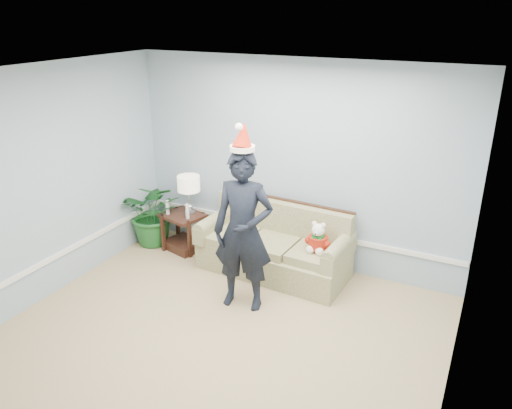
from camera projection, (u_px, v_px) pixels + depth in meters
The scene contains 10 objects.
room_shell at pixel (184, 241), 4.35m from camera, with size 4.54×5.04×2.74m.
wainscot_trim at pixel (163, 251), 6.15m from camera, with size 4.49×4.99×0.06m.
sofa at pixel (275, 248), 6.50m from camera, with size 1.96×0.92×0.90m.
side_table at pixel (184, 235), 7.12m from camera, with size 0.66×0.59×0.54m.
table_lamp at pixel (189, 185), 6.87m from camera, with size 0.31×0.31×0.55m.
candle_pair at pixel (177, 210), 6.90m from camera, with size 0.38×0.05×0.21m.
houseplant at pixel (154, 212), 7.19m from camera, with size 0.88×0.76×0.97m, color #1B5B24.
man at pixel (243, 231), 5.52m from camera, with size 0.68×0.45×1.87m, color black.
santa_hat at pixel (243, 138), 5.14m from camera, with size 0.28×0.32×0.31m.
teddy_bear at pixel (318, 241), 6.04m from camera, with size 0.24×0.27×0.39m.
Camera 1 is at (2.32, -3.22, 3.26)m, focal length 35.00 mm.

